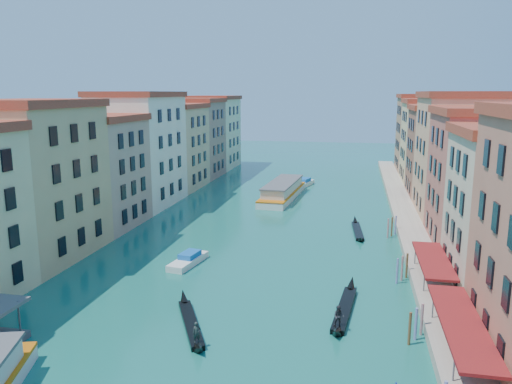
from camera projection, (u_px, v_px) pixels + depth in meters
left_bank_palazzos at (124, 157)px, 86.73m from camera, size 12.80×128.40×21.00m
right_bank_palazzos at (465, 166)px, 76.13m from camera, size 12.80×128.40×21.00m
quay at (407, 222)px, 79.49m from camera, size 4.00×140.00×1.00m
restaurant_awnings at (463, 326)px, 38.60m from camera, size 3.20×44.55×3.12m
mooring_poles_right at (412, 312)px, 45.11m from camera, size 1.44×54.24×3.20m
vaporetto_far at (283, 191)px, 99.95m from camera, size 6.71×22.87×3.36m
gondola_fore at (191, 322)px, 45.07m from camera, size 6.36×11.53×2.48m
gondola_right at (344, 308)px, 47.82m from camera, size 2.37×13.46×2.68m
gondola_far at (357, 230)px, 75.59m from camera, size 1.93×12.50×1.77m
motorboat_mid at (188, 260)px, 61.42m from camera, size 3.32×7.18×1.43m
motorboat_far at (303, 183)px, 113.20m from camera, size 4.54×8.39×1.66m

